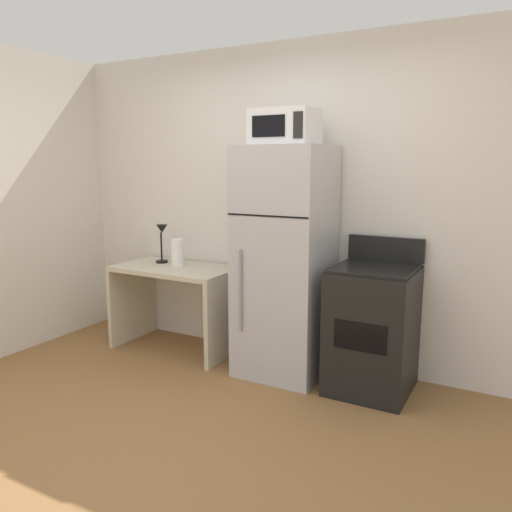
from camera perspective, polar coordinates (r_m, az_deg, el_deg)
ground_plane at (r=3.18m, az=-9.58°, el=-20.67°), size 12.00×12.00×0.00m
wall_back_white at (r=4.20m, az=4.40°, el=5.78°), size 5.00×0.10×2.60m
desk at (r=4.51m, az=-9.08°, el=-4.09°), size 1.08×0.61×0.75m
desk_lamp at (r=4.60m, az=-10.65°, el=2.15°), size 0.14×0.12×0.35m
paper_towel_roll at (r=4.46m, az=-8.92°, el=0.39°), size 0.11×0.11×0.24m
refrigerator at (r=3.88m, az=3.30°, el=-0.77°), size 0.65×0.64×1.77m
microwave at (r=3.80m, az=3.32°, el=14.40°), size 0.46×0.35×0.26m
oven_range at (r=3.76m, az=13.10°, el=-8.00°), size 0.57×0.61×1.10m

